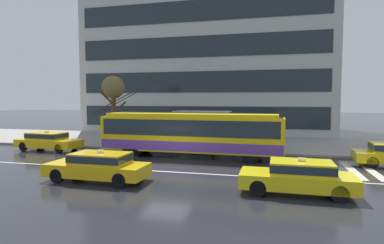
# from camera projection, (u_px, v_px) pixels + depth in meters

# --- Properties ---
(ground_plane) EXTENTS (160.00, 160.00, 0.00)m
(ground_plane) POSITION_uv_depth(u_px,v_px,m) (166.00, 166.00, 17.20)
(ground_plane) COLOR #23242A
(sidewalk_slab) EXTENTS (80.00, 10.00, 0.14)m
(sidewalk_slab) POSITION_uv_depth(u_px,v_px,m) (203.00, 142.00, 26.73)
(sidewalk_slab) COLOR gray
(sidewalk_slab) RESTS_ON ground_plane
(crosswalk_stripe_edge_near) EXTENTS (0.44, 4.40, 0.01)m
(crosswalk_stripe_edge_near) POSITION_uv_depth(u_px,v_px,m) (315.00, 168.00, 16.71)
(crosswalk_stripe_edge_near) COLOR beige
(crosswalk_stripe_edge_near) RESTS_ON ground_plane
(crosswalk_stripe_inner_a) EXTENTS (0.44, 4.40, 0.01)m
(crosswalk_stripe_inner_a) POSITION_uv_depth(u_px,v_px,m) (333.00, 169.00, 16.49)
(crosswalk_stripe_inner_a) COLOR beige
(crosswalk_stripe_inner_a) RESTS_ON ground_plane
(crosswalk_stripe_center) EXTENTS (0.44, 4.40, 0.01)m
(crosswalk_stripe_center) POSITION_uv_depth(u_px,v_px,m) (352.00, 170.00, 16.27)
(crosswalk_stripe_center) COLOR beige
(crosswalk_stripe_center) RESTS_ON ground_plane
(crosswalk_stripe_inner_b) EXTENTS (0.44, 4.40, 0.01)m
(crosswalk_stripe_inner_b) POSITION_uv_depth(u_px,v_px,m) (372.00, 171.00, 16.05)
(crosswalk_stripe_inner_b) COLOR beige
(crosswalk_stripe_inner_b) RESTS_ON ground_plane
(lane_centre_line) EXTENTS (72.00, 0.14, 0.01)m
(lane_centre_line) POSITION_uv_depth(u_px,v_px,m) (158.00, 171.00, 16.04)
(lane_centre_line) COLOR silver
(lane_centre_line) RESTS_ON ground_plane
(trolleybus) EXTENTS (12.45, 2.75, 4.90)m
(trolleybus) POSITION_uv_depth(u_px,v_px,m) (191.00, 133.00, 20.09)
(trolleybus) COLOR yellow
(trolleybus) RESTS_ON ground_plane
(taxi_oncoming_far) EXTENTS (4.30, 1.79, 1.39)m
(taxi_oncoming_far) POSITION_uv_depth(u_px,v_px,m) (298.00, 176.00, 12.18)
(taxi_oncoming_far) COLOR yellow
(taxi_oncoming_far) RESTS_ON ground_plane
(taxi_oncoming_near) EXTENTS (4.57, 1.80, 1.39)m
(taxi_oncoming_near) POSITION_uv_depth(u_px,v_px,m) (98.00, 165.00, 14.10)
(taxi_oncoming_near) COLOR gold
(taxi_oncoming_near) RESTS_ON ground_plane
(taxi_queued_behind_bus) EXTENTS (4.76, 2.08, 1.39)m
(taxi_queued_behind_bus) POSITION_uv_depth(u_px,v_px,m) (48.00, 140.00, 22.71)
(taxi_queued_behind_bus) COLOR yellow
(taxi_queued_behind_bus) RESTS_ON ground_plane
(bus_shelter) EXTENTS (4.15, 1.80, 2.63)m
(bus_shelter) POSITION_uv_depth(u_px,v_px,m) (203.00, 120.00, 23.70)
(bus_shelter) COLOR gray
(bus_shelter) RESTS_ON sidewalk_slab
(pedestrian_at_shelter) EXTENTS (1.38, 1.38, 1.99)m
(pedestrian_at_shelter) POSITION_uv_depth(u_px,v_px,m) (247.00, 125.00, 22.64)
(pedestrian_at_shelter) COLOR #2B2A50
(pedestrian_at_shelter) RESTS_ON sidewalk_slab
(pedestrian_approaching_curb) EXTENTS (1.62, 1.62, 2.08)m
(pedestrian_approaching_curb) POSITION_uv_depth(u_px,v_px,m) (213.00, 124.00, 22.57)
(pedestrian_approaching_curb) COLOR #12252D
(pedestrian_approaching_curb) RESTS_ON sidewalk_slab
(street_tree_bare) EXTENTS (2.06, 1.79, 5.34)m
(street_tree_bare) POSITION_uv_depth(u_px,v_px,m) (113.00, 90.00, 24.89)
(street_tree_bare) COLOR brown
(street_tree_bare) RESTS_ON sidewalk_slab
(office_tower_corner_left) EXTENTS (26.71, 15.67, 24.75)m
(office_tower_corner_left) POSITION_uv_depth(u_px,v_px,m) (212.00, 27.00, 38.40)
(office_tower_corner_left) COLOR #ADB2B3
(office_tower_corner_left) RESTS_ON ground_plane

